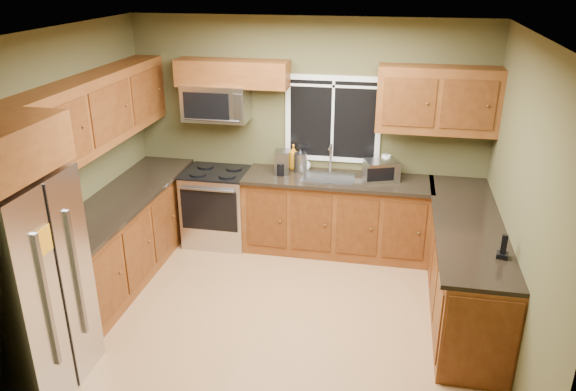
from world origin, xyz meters
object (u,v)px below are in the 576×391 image
(range, at_px, (218,206))
(toaster_oven, at_px, (381,170))
(kettle, at_px, (300,161))
(cordless_phone, at_px, (503,251))
(coffee_maker, at_px, (282,163))
(soap_bottle_c, at_px, (306,163))
(soap_bottle_a, at_px, (293,157))
(paper_towel_roll, at_px, (386,165))
(refrigerator, at_px, (20,288))
(microwave, at_px, (216,102))

(range, xyz_separation_m, toaster_oven, (1.95, 0.05, 0.59))
(kettle, bearing_deg, cordless_phone, -40.98)
(kettle, bearing_deg, coffee_maker, -152.55)
(range, bearing_deg, soap_bottle_c, 12.38)
(coffee_maker, relative_size, soap_bottle_a, 0.91)
(paper_towel_roll, bearing_deg, kettle, -176.43)
(refrigerator, xyz_separation_m, kettle, (1.69, 2.92, 0.17))
(soap_bottle_a, distance_m, soap_bottle_c, 0.17)
(refrigerator, distance_m, soap_bottle_a, 3.40)
(range, xyz_separation_m, microwave, (-0.00, 0.14, 1.26))
(kettle, relative_size, cordless_phone, 1.33)
(paper_towel_roll, relative_size, soap_bottle_a, 0.91)
(paper_towel_roll, height_order, cordless_phone, paper_towel_roll)
(paper_towel_roll, bearing_deg, refrigerator, -131.99)
(toaster_oven, height_order, coffee_maker, coffee_maker)
(refrigerator, distance_m, toaster_oven, 3.87)
(paper_towel_roll, bearing_deg, toaster_oven, -104.99)
(refrigerator, xyz_separation_m, cordless_phone, (3.72, 1.15, 0.10))
(soap_bottle_a, xyz_separation_m, soap_bottle_c, (0.15, 0.00, -0.07))
(range, height_order, kettle, kettle)
(toaster_oven, bearing_deg, paper_towel_roll, 75.01)
(kettle, height_order, cordless_phone, kettle)
(cordless_phone, bearing_deg, refrigerator, -162.75)
(soap_bottle_c, xyz_separation_m, cordless_phone, (1.98, -1.85, -0.02))
(toaster_oven, relative_size, paper_towel_roll, 1.60)
(toaster_oven, bearing_deg, soap_bottle_c, 168.67)
(microwave, height_order, soap_bottle_a, microwave)
(range, bearing_deg, microwave, 90.02)
(microwave, bearing_deg, range, -89.98)
(soap_bottle_a, bearing_deg, cordless_phone, -40.90)
(microwave, bearing_deg, coffee_maker, -6.70)
(refrigerator, bearing_deg, range, 76.03)
(soap_bottle_a, bearing_deg, coffee_maker, -118.94)
(microwave, bearing_deg, paper_towel_roll, 2.13)
(microwave, distance_m, cordless_phone, 3.57)
(paper_towel_roll, bearing_deg, coffee_maker, -172.02)
(microwave, xyz_separation_m, cordless_phone, (3.03, -1.75, -0.73))
(coffee_maker, relative_size, soap_bottle_c, 1.75)
(microwave, bearing_deg, cordless_phone, -30.02)
(microwave, height_order, paper_towel_roll, microwave)
(refrigerator, height_order, soap_bottle_c, refrigerator)
(range, relative_size, kettle, 3.35)
(microwave, relative_size, soap_bottle_c, 4.84)
(soap_bottle_c, bearing_deg, range, -167.62)
(soap_bottle_c, bearing_deg, refrigerator, -120.10)
(paper_towel_roll, bearing_deg, range, -173.97)
(range, relative_size, soap_bottle_a, 3.13)
(refrigerator, bearing_deg, cordless_phone, 17.25)
(cordless_phone, bearing_deg, paper_towel_roll, 119.60)
(refrigerator, relative_size, coffee_maker, 6.56)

